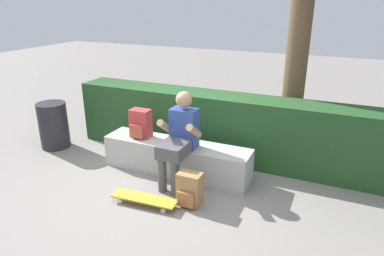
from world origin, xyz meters
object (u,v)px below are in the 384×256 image
object	(u,v)px
person_skater	(179,136)
bench_main	(176,158)
skateboard_near_person	(144,199)
trash_bin	(54,125)
backpack_on_bench	(140,124)
backpack_on_ground	(189,190)

from	to	relation	value
person_skater	bench_main	bearing A→B (deg)	126.17
skateboard_near_person	trash_bin	xyz separation A→B (m)	(-2.21, 0.87, 0.29)
bench_main	trash_bin	size ratio (longest dim) A/B	2.80
bench_main	skateboard_near_person	xyz separation A→B (m)	(0.01, -0.88, -0.15)
bench_main	trash_bin	world-z (taller)	trash_bin
backpack_on_bench	bench_main	bearing A→B (deg)	0.99
bench_main	trash_bin	distance (m)	2.20
person_skater	skateboard_near_person	world-z (taller)	person_skater
skateboard_near_person	backpack_on_ground	distance (m)	0.55
backpack_on_ground	trash_bin	xyz separation A→B (m)	(-2.69, 0.65, 0.17)
bench_main	trash_bin	bearing A→B (deg)	-179.82
backpack_on_bench	trash_bin	bearing A→B (deg)	179.92
backpack_on_bench	skateboard_near_person	bearing A→B (deg)	-57.23
person_skater	skateboard_near_person	xyz separation A→B (m)	(-0.14, -0.67, -0.57)
trash_bin	backpack_on_bench	bearing A→B (deg)	-0.08
trash_bin	person_skater	bearing A→B (deg)	-4.99
skateboard_near_person	trash_bin	world-z (taller)	trash_bin
bench_main	backpack_on_bench	xyz separation A→B (m)	(-0.55, -0.01, 0.41)
backpack_on_bench	backpack_on_ground	xyz separation A→B (m)	(1.04, -0.65, -0.44)
skateboard_near_person	trash_bin	size ratio (longest dim) A/B	1.10
skateboard_near_person	backpack_on_bench	xyz separation A→B (m)	(-0.56, 0.87, 0.56)
skateboard_near_person	backpack_on_ground	bearing A→B (deg)	24.68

